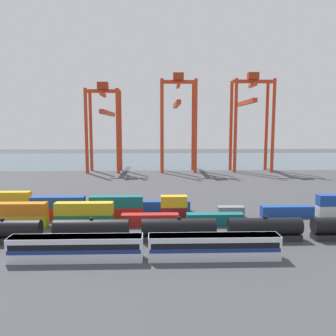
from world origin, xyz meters
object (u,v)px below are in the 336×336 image
gantry_crane_central (178,113)px  gantry_crane_east (250,112)px  passenger_train (146,246)px  shipping_container_2 (84,220)px  shipping_container_21 (166,206)px  freight_tank_row (179,229)px  gantry_crane_west (105,119)px  shipping_container_13 (231,212)px  shipping_container_0 (18,221)px

gantry_crane_central → gantry_crane_east: 34.79m
passenger_train → shipping_container_2: (-13.53, 18.24, -0.84)m
shipping_container_2 → gantry_crane_central: 98.62m
shipping_container_2 → gantry_crane_east: 112.49m
shipping_container_21 → gantry_crane_central: 83.80m
freight_tank_row → gantry_crane_west: 108.78m
shipping_container_21 → gantry_crane_central: size_ratio=0.26×
shipping_container_13 → gantry_crane_west: (-42.01, 86.46, 23.72)m
shipping_container_2 → gantry_crane_east: size_ratio=0.26×
freight_tank_row → shipping_container_21: bearing=94.8°
gantry_crane_west → gantry_crane_central: size_ratio=0.91×
shipping_container_13 → gantry_crane_east: gantry_crane_east is taller
freight_tank_row → shipping_container_21: 22.23m
passenger_train → shipping_container_0: 32.91m
shipping_container_0 → shipping_container_21: size_ratio=1.00×
shipping_container_0 → gantry_crane_central: gantry_crane_central is taller
passenger_train → freight_tank_row: (5.81, 8.55, 0.04)m
shipping_container_0 → shipping_container_13: same height
shipping_container_0 → gantry_crane_central: size_ratio=0.26×
shipping_container_13 → gantry_crane_east: (27.56, 85.09, 26.65)m
shipping_container_21 → shipping_container_0: bearing=-158.3°
shipping_container_13 → gantry_crane_east: size_ratio=0.13×
shipping_container_2 → gantry_crane_central: (25.27, 91.62, 26.33)m
shipping_container_0 → shipping_container_21: bearing=21.7°
freight_tank_row → shipping_container_13: (13.15, 15.91, -0.88)m
passenger_train → gantry_crane_east: bearing=67.0°
shipping_container_0 → shipping_container_21: 33.70m
shipping_container_13 → shipping_container_0: bearing=-172.4°
freight_tank_row → gantry_crane_west: size_ratio=1.86×
freight_tank_row → shipping_container_0: size_ratio=6.40×
passenger_train → gantry_crane_west: bearing=101.7°
freight_tank_row → gantry_crane_west: (-28.85, 102.37, 22.84)m
freight_tank_row → shipping_container_2: 21.65m
passenger_train → shipping_container_21: size_ratio=3.52×
gantry_crane_west → shipping_container_21: bearing=-71.4°
freight_tank_row → shipping_container_0: (-33.18, 9.69, -0.88)m
shipping_container_21 → gantry_crane_central: bearing=84.4°
gantry_crane_central → gantry_crane_west: bearing=178.3°
shipping_container_0 → gantry_crane_west: 95.76m
shipping_container_13 → gantry_crane_west: bearing=115.9°
shipping_container_0 → gantry_crane_west: (4.33, 92.67, 23.72)m
freight_tank_row → shipping_container_2: freight_tank_row is taller
freight_tank_row → gantry_crane_central: gantry_crane_central is taller
shipping_container_2 → gantry_crane_west: size_ratio=0.29×
shipping_container_2 → freight_tank_row: bearing=-26.6°
shipping_container_21 → gantry_crane_west: gantry_crane_west is taller
freight_tank_row → gantry_crane_east: gantry_crane_east is taller
shipping_container_0 → shipping_container_21: (31.32, 12.44, 0.00)m
shipping_container_0 → gantry_crane_west: gantry_crane_west is taller
shipping_container_2 → shipping_container_21: same height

